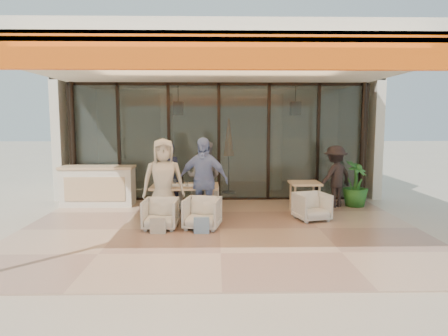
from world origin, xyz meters
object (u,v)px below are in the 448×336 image
object	(u,v)px
standing_woman	(335,177)
potted_palm	(356,184)
chair_near_left	(161,212)
host_counter	(98,186)
dining_table	(185,188)
diner_grey	(204,177)
side_chair	(312,205)
chair_far_left	(171,197)
side_table	(305,186)
diner_periwinkle	(203,181)
chair_near_right	(202,212)
diner_navy	(169,178)
diner_cream	(163,181)
chair_far_right	(205,195)

from	to	relation	value
standing_woman	potted_palm	world-z (taller)	standing_woman
chair_near_left	host_counter	bearing A→B (deg)	133.45
dining_table	diner_grey	distance (m)	0.64
side_chair	host_counter	bearing A→B (deg)	147.53
dining_table	chair_far_left	world-z (taller)	dining_table
potted_palm	chair_near_left	bearing A→B (deg)	-156.67
host_counter	side_table	size ratio (longest dim) A/B	2.48
standing_woman	diner_periwinkle	bearing A→B (deg)	-5.91
chair_far_left	chair_near_right	world-z (taller)	chair_near_right
standing_woman	side_table	bearing A→B (deg)	2.66
chair_far_left	diner_navy	size ratio (longest dim) A/B	0.34
host_counter	dining_table	size ratio (longest dim) A/B	1.23
host_counter	standing_woman	size ratio (longest dim) A/B	1.17
diner_navy	side_chair	world-z (taller)	diner_navy
dining_table	diner_cream	bearing A→B (deg)	-132.06
diner_cream	diner_grey	bearing A→B (deg)	36.82
diner_navy	side_table	distance (m)	3.23
diner_cream	diner_periwinkle	xyz separation A→B (m)	(0.84, 0.00, 0.01)
diner_periwinkle	side_table	distance (m)	2.56
diner_navy	diner_grey	world-z (taller)	diner_grey
chair_far_left	diner_periwinkle	distance (m)	1.75
dining_table	diner_navy	world-z (taller)	diner_navy
potted_palm	chair_near_right	bearing A→B (deg)	-152.25
diner_grey	side_chair	xyz separation A→B (m)	(2.38, -0.77, -0.52)
host_counter	diner_navy	bearing A→B (deg)	-23.25
diner_navy	standing_woman	bearing A→B (deg)	-169.99
dining_table	chair_near_right	xyz separation A→B (m)	(0.43, -0.96, -0.33)
chair_near_right	host_counter	bearing A→B (deg)	151.95
chair_near_left	side_table	distance (m)	3.52
chair_near_left	potted_palm	size ratio (longest dim) A/B	0.59
dining_table	chair_far_left	bearing A→B (deg)	113.56
diner_cream	side_chair	world-z (taller)	diner_cream
side_chair	potted_palm	xyz separation A→B (m)	(1.44, 1.38, 0.24)
chair_far_left	standing_woman	world-z (taller)	standing_woman
side_table	chair_near_left	bearing A→B (deg)	-156.79
diner_grey	side_chair	distance (m)	2.56
chair_near_left	standing_woman	xyz separation A→B (m)	(4.11, 1.95, 0.44)
chair_near_right	diner_grey	distance (m)	1.49
dining_table	potted_palm	world-z (taller)	potted_palm
chair_far_left	side_chair	world-z (taller)	side_chair
diner_navy	side_table	world-z (taller)	diner_navy
side_chair	standing_woman	world-z (taller)	standing_woman
chair_far_right	diner_periwinkle	bearing A→B (deg)	88.00
chair_far_left	diner_periwinkle	world-z (taller)	diner_periwinkle
diner_periwinkle	side_chair	xyz separation A→B (m)	(2.38, 0.13, -0.58)
chair_far_right	chair_near_right	bearing A→B (deg)	88.00
chair_far_right	diner_periwinkle	distance (m)	1.51
host_counter	standing_woman	distance (m)	6.02
chair_far_right	diner_grey	world-z (taller)	diner_grey
diner_periwinkle	dining_table	bearing A→B (deg)	144.22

